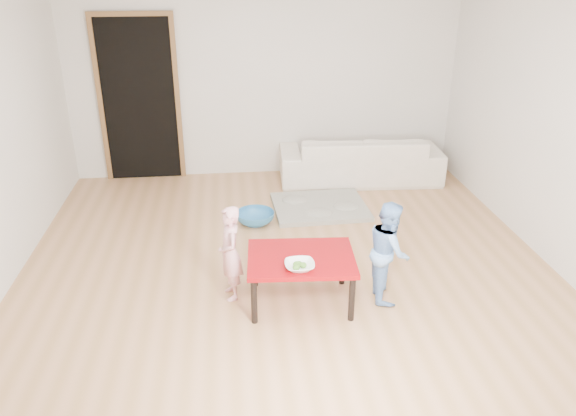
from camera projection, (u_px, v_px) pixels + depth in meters
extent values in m
cube|color=#A97A48|center=(286.00, 261.00, 5.45)|extent=(5.00, 5.00, 0.01)
cube|color=silver|center=(265.00, 76.00, 7.18)|extent=(5.00, 0.02, 2.60)
cube|color=silver|center=(555.00, 123.00, 5.17)|extent=(0.02, 5.00, 2.60)
imported|color=beige|center=(360.00, 158.00, 7.30)|extent=(2.11, 0.92, 0.60)
cube|color=#CD4D16|center=(335.00, 152.00, 7.06)|extent=(0.44, 0.40, 0.11)
imported|color=white|center=(300.00, 266.00, 4.42)|extent=(0.24, 0.24, 0.06)
imported|color=#E96A7A|center=(230.00, 253.00, 4.71)|extent=(0.25, 0.34, 0.84)
imported|color=#588ACE|center=(389.00, 251.00, 4.71)|extent=(0.37, 0.46, 0.88)
imported|color=teal|center=(255.00, 218.00, 6.19)|extent=(0.42, 0.42, 0.13)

